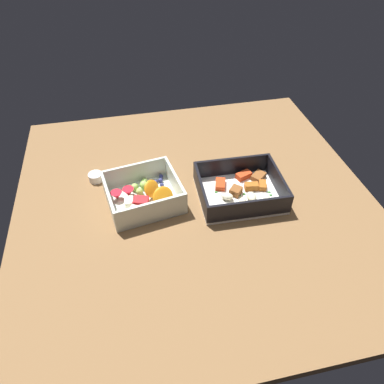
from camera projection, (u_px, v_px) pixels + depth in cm
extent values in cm
cube|color=brown|center=(195.00, 202.00, 81.60)|extent=(80.00, 80.00, 2.00)
cube|color=white|center=(239.00, 195.00, 81.55)|extent=(18.95, 15.88, 0.60)
cube|color=black|center=(201.00, 191.00, 78.59)|extent=(1.10, 15.30, 4.67)
cube|color=black|center=(278.00, 181.00, 80.93)|extent=(1.10, 15.30, 4.67)
cube|color=black|center=(232.00, 166.00, 85.06)|extent=(17.27, 1.16, 4.67)
cube|color=black|center=(250.00, 209.00, 74.46)|extent=(17.27, 1.16, 4.67)
ellipsoid|color=beige|center=(220.00, 209.00, 76.53)|extent=(2.39, 2.82, 1.20)
ellipsoid|color=beige|center=(231.00, 206.00, 77.46)|extent=(2.24, 1.65, 1.06)
ellipsoid|color=beige|center=(243.00, 201.00, 78.33)|extent=(2.33, 2.76, 1.17)
ellipsoid|color=beige|center=(227.00, 196.00, 79.38)|extent=(3.27, 2.94, 1.35)
ellipsoid|color=beige|center=(267.00, 200.00, 78.53)|extent=(2.87, 3.07, 1.26)
ellipsoid|color=beige|center=(252.00, 197.00, 79.11)|extent=(2.14, 3.03, 1.50)
cube|color=brown|center=(258.00, 176.00, 84.89)|extent=(4.19, 4.05, 1.24)
cube|color=brown|center=(236.00, 191.00, 80.80)|extent=(3.43, 3.44, 1.65)
cube|color=red|center=(244.00, 175.00, 85.04)|extent=(4.04, 3.07, 1.41)
cube|color=red|center=(220.00, 184.00, 82.86)|extent=(3.19, 4.08, 1.22)
cube|color=#AD5B1E|center=(263.00, 187.00, 82.17)|extent=(2.45, 3.24, 1.27)
cube|color=#AD5B1E|center=(252.00, 188.00, 81.74)|extent=(3.31, 2.13, 1.56)
cube|color=#387A33|center=(272.00, 207.00, 78.16)|extent=(0.60, 0.40, 0.20)
cube|color=#387A33|center=(244.00, 194.00, 81.12)|extent=(0.60, 0.40, 0.20)
cube|color=#387A33|center=(271.00, 195.00, 80.89)|extent=(0.60, 0.40, 0.20)
cube|color=#387A33|center=(269.00, 192.00, 81.58)|extent=(0.60, 0.40, 0.20)
cube|color=#387A33|center=(216.00, 192.00, 81.63)|extent=(0.60, 0.40, 0.20)
cube|color=#387A33|center=(239.00, 196.00, 80.73)|extent=(0.60, 0.40, 0.20)
cube|color=silver|center=(144.00, 200.00, 80.20)|extent=(17.66, 16.37, 0.60)
cube|color=silver|center=(109.00, 200.00, 76.26)|extent=(2.85, 13.96, 5.09)
cube|color=silver|center=(175.00, 183.00, 80.27)|extent=(2.85, 13.96, 5.09)
cube|color=silver|center=(135.00, 173.00, 82.86)|extent=(14.31, 2.90, 5.09)
cube|color=silver|center=(152.00, 212.00, 73.67)|extent=(14.31, 2.90, 5.09)
ellipsoid|color=orange|center=(163.00, 197.00, 76.93)|extent=(5.67, 4.99, 4.79)
ellipsoid|color=orange|center=(152.00, 189.00, 79.32)|extent=(5.12, 5.07, 4.24)
cube|color=#F4EACC|center=(129.00, 202.00, 78.31)|extent=(2.07, 2.64, 1.51)
cube|color=red|center=(141.00, 203.00, 77.75)|extent=(3.78, 3.26, 1.93)
cube|color=#F4EACC|center=(134.00, 212.00, 75.96)|extent=(3.11, 3.38, 1.64)
sphere|color=#9ECC60|center=(144.00, 185.00, 82.13)|extent=(1.93, 1.93, 1.93)
sphere|color=#9ECC60|center=(135.00, 187.00, 81.68)|extent=(1.78, 1.78, 1.78)
sphere|color=#9ECC60|center=(144.00, 181.00, 83.52)|extent=(1.49, 1.49, 1.49)
sphere|color=#9ECC60|center=(139.00, 192.00, 80.62)|extent=(1.70, 1.70, 1.70)
cone|color=red|center=(128.00, 192.00, 80.22)|extent=(2.54, 2.54, 2.04)
cone|color=red|center=(117.00, 196.00, 79.39)|extent=(2.54, 2.54, 2.03)
sphere|color=navy|center=(161.00, 180.00, 83.93)|extent=(1.15, 1.15, 1.15)
sphere|color=navy|center=(156.00, 182.00, 83.72)|extent=(0.96, 0.96, 0.96)
sphere|color=navy|center=(162.00, 185.00, 82.86)|extent=(0.99, 0.99, 0.99)
sphere|color=navy|center=(161.00, 176.00, 85.14)|extent=(1.02, 1.02, 1.02)
cylinder|color=white|center=(96.00, 177.00, 85.02)|extent=(3.24, 3.24, 2.00)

